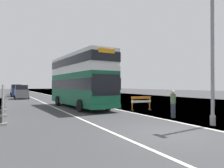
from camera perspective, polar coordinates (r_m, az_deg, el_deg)
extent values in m
cube|color=#38383A|center=(9.63, 15.17, -13.17)|extent=(140.00, 280.00, 0.10)
cube|color=#B2AFA8|center=(11.32, 24.19, -10.98)|extent=(0.24, 196.00, 0.01)
cube|color=silver|center=(8.36, 3.97, -14.82)|extent=(0.16, 168.00, 0.01)
cube|color=#145638|center=(19.95, -8.89, -1.30)|extent=(3.11, 10.53, 2.84)
cube|color=silver|center=(20.00, -8.88, 3.35)|extent=(3.11, 10.53, 0.40)
cube|color=silver|center=(20.07, -8.88, 5.84)|extent=(3.08, 10.43, 1.35)
cube|color=black|center=(19.95, -8.89, -0.08)|extent=(3.14, 10.64, 0.91)
cube|color=black|center=(20.07, -8.88, 5.84)|extent=(3.13, 10.59, 0.74)
cube|color=black|center=(15.24, -1.50, -0.24)|extent=(2.27, 0.20, 1.56)
cube|color=orange|center=(15.46, -1.50, 9.12)|extent=(1.36, 0.14, 0.32)
cube|color=#145638|center=(20.01, -8.89, -4.86)|extent=(3.14, 10.64, 0.36)
cylinder|color=black|center=(16.58, -8.67, -5.89)|extent=(0.36, 1.02, 1.00)
cylinder|color=black|center=(17.66, -1.19, -5.56)|extent=(0.36, 1.02, 1.00)
cylinder|color=black|center=(22.31, -14.62, -4.47)|extent=(0.36, 1.02, 1.00)
cylinder|color=black|center=(23.12, -8.71, -4.34)|extent=(0.36, 1.02, 1.00)
cylinder|color=gray|center=(12.20, 25.87, 9.18)|extent=(0.18, 0.18, 8.20)
cylinder|color=gray|center=(12.16, 25.93, -9.02)|extent=(0.29, 0.29, 0.50)
cube|color=orange|center=(17.56, 7.97, -3.71)|extent=(1.71, 0.45, 0.20)
cube|color=white|center=(17.58, 7.97, -4.75)|extent=(1.71, 0.45, 0.20)
cube|color=orange|center=(17.31, 5.57, -5.54)|extent=(0.08, 0.08, 1.07)
cube|color=black|center=(17.36, 5.57, -7.17)|extent=(0.23, 0.46, 0.08)
cube|color=orange|center=(17.91, 10.28, -5.36)|extent=(0.08, 0.08, 1.07)
cube|color=black|center=(17.96, 10.29, -6.94)|extent=(0.23, 0.46, 0.08)
cube|color=#A8AAAD|center=(13.94, -27.82, -4.56)|extent=(0.04, 3.26, 2.02)
cube|color=#A8AAAD|center=(17.33, -27.74, -3.75)|extent=(0.04, 3.26, 2.02)
cube|color=#A8AAAD|center=(20.73, -27.68, -3.20)|extent=(0.04, 3.26, 2.02)
cube|color=#A8AAAD|center=(24.12, -27.64, -2.80)|extent=(0.04, 3.26, 2.02)
cube|color=#A8AAAD|center=(27.52, -27.61, -2.50)|extent=(0.04, 3.26, 2.02)
cube|color=#A8AAAD|center=(30.92, -27.59, -2.27)|extent=(0.04, 3.26, 2.02)
cube|color=#A8AAAD|center=(34.32, -27.57, -2.09)|extent=(0.04, 3.26, 2.02)
cube|color=#A8AAAD|center=(37.72, -27.55, -1.93)|extent=(0.04, 3.26, 2.02)
cylinder|color=#939699|center=(12.24, -27.88, -5.14)|extent=(0.06, 0.06, 2.12)
cube|color=gray|center=(12.37, -27.90, -9.76)|extent=(0.44, 0.20, 0.12)
cylinder|color=#939699|center=(15.64, -27.78, -4.11)|extent=(0.06, 0.06, 2.12)
cube|color=gray|center=(15.73, -27.79, -7.75)|extent=(0.44, 0.20, 0.12)
cylinder|color=#939699|center=(19.03, -27.71, -3.45)|extent=(0.06, 0.06, 2.12)
cube|color=gray|center=(19.11, -27.72, -6.44)|extent=(0.44, 0.20, 0.12)
cylinder|color=#939699|center=(22.43, -27.66, -2.98)|extent=(0.06, 0.06, 2.12)
cube|color=gray|center=(22.49, -27.67, -5.53)|extent=(0.44, 0.20, 0.12)
cylinder|color=#939699|center=(25.82, -27.62, -2.64)|extent=(0.06, 0.06, 2.12)
cube|color=gray|center=(25.88, -27.63, -4.86)|extent=(0.44, 0.20, 0.12)
cylinder|color=#939699|center=(29.22, -27.60, -2.38)|extent=(0.06, 0.06, 2.12)
cube|color=gray|center=(29.27, -27.61, -4.34)|extent=(0.44, 0.20, 0.12)
cylinder|color=#939699|center=(32.62, -27.58, -2.17)|extent=(0.06, 0.06, 2.12)
cube|color=gray|center=(32.66, -27.58, -3.93)|extent=(0.44, 0.20, 0.12)
cylinder|color=#939699|center=(36.02, -27.56, -2.01)|extent=(0.06, 0.06, 2.12)
cube|color=gray|center=(36.06, -27.57, -3.59)|extent=(0.44, 0.20, 0.12)
cylinder|color=#939699|center=(39.42, -27.55, -1.87)|extent=(0.06, 0.06, 2.12)
cube|color=gray|center=(39.45, -27.55, -3.32)|extent=(0.44, 0.20, 0.12)
cube|color=slate|center=(35.46, -23.63, -2.44)|extent=(1.87, 3.83, 1.27)
cube|color=black|center=(35.44, -23.62, -0.84)|extent=(1.72, 2.11, 0.71)
cylinder|color=black|center=(36.73, -22.30, -3.18)|extent=(0.20, 0.60, 0.60)
cylinder|color=black|center=(36.62, -25.21, -3.18)|extent=(0.20, 0.60, 0.60)
cylinder|color=black|center=(34.37, -21.94, -3.37)|extent=(0.20, 0.60, 0.60)
cylinder|color=black|center=(34.25, -25.06, -3.37)|extent=(0.20, 0.60, 0.60)
cube|color=navy|center=(43.36, -24.75, -2.00)|extent=(1.73, 4.27, 1.36)
cube|color=black|center=(43.34, -24.75, -0.62)|extent=(1.59, 2.35, 0.74)
cylinder|color=black|center=(44.75, -23.72, -2.68)|extent=(0.20, 0.60, 0.60)
cylinder|color=black|center=(44.67, -25.94, -2.67)|extent=(0.20, 0.60, 0.60)
cylinder|color=black|center=(42.11, -23.49, -2.82)|extent=(0.20, 0.60, 0.60)
cylinder|color=black|center=(42.03, -25.85, -2.82)|extent=(0.20, 0.60, 0.60)
cube|color=gray|center=(51.30, -25.00, -1.75)|extent=(1.88, 3.87, 1.37)
cube|color=black|center=(51.28, -25.00, -0.62)|extent=(1.73, 2.13, 0.65)
cylinder|color=black|center=(52.56, -24.03, -2.34)|extent=(0.20, 0.60, 0.60)
cylinder|color=black|center=(52.48, -26.09, -2.34)|extent=(0.20, 0.60, 0.60)
cylinder|color=black|center=(50.17, -23.87, -2.43)|extent=(0.20, 0.60, 0.60)
cylinder|color=black|center=(50.09, -26.02, -2.43)|extent=(0.20, 0.60, 0.60)
cylinder|color=#2D3342|center=(14.05, 16.42, -7.05)|extent=(0.29, 0.29, 0.91)
cylinder|color=#51704C|center=(13.98, 16.42, -3.87)|extent=(0.34, 0.34, 0.66)
sphere|color=beige|center=(13.96, 16.41, -2.07)|extent=(0.22, 0.22, 0.22)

